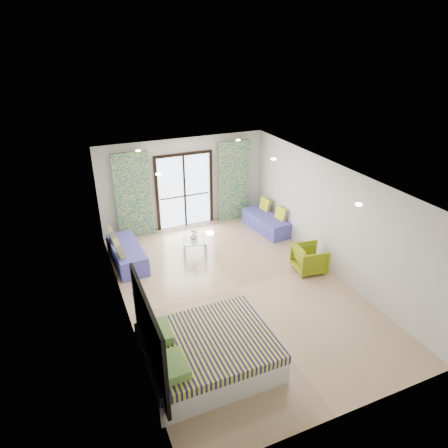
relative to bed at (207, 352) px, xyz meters
name	(u,v)px	position (x,y,z in m)	size (l,w,h in m)	color
floor	(236,288)	(1.48, 1.98, -0.32)	(5.00, 7.50, 0.01)	#A28361
ceiling	(238,178)	(1.48, 1.98, 2.38)	(5.00, 7.50, 0.01)	silver
wall_back	(184,183)	(1.48, 5.73, 1.03)	(5.00, 0.01, 2.70)	silver
wall_front	(349,351)	(1.48, -1.77, 1.03)	(5.00, 0.01, 2.70)	silver
wall_left	(122,260)	(-1.02, 1.98, 1.03)	(0.01, 7.50, 2.70)	silver
wall_right	(331,218)	(3.98, 1.98, 1.03)	(0.01, 7.50, 2.70)	silver
balcony_door	(184,186)	(1.48, 5.70, 0.94)	(1.76, 0.08, 2.28)	black
balcony_rail	(185,196)	(1.48, 5.71, 0.63)	(1.52, 0.03, 0.04)	#595451
curtain_left	(133,196)	(-0.07, 5.55, 0.93)	(1.00, 0.10, 2.50)	silver
curtain_right	(234,181)	(3.03, 5.55, 0.93)	(1.00, 0.10, 2.50)	silver
downlight_a	(210,233)	(0.08, -0.02, 2.35)	(0.12, 0.12, 0.02)	#FFE0B2
downlight_b	(359,204)	(2.88, -0.02, 2.35)	(0.12, 0.12, 0.02)	#FFE0B2
downlight_c	(158,174)	(0.08, 2.98, 2.35)	(0.12, 0.12, 0.02)	#FFE0B2
downlight_d	(274,159)	(2.88, 2.98, 2.35)	(0.12, 0.12, 0.02)	#FFE0B2
downlight_e	(138,151)	(0.08, 4.98, 2.35)	(0.12, 0.12, 0.02)	#FFE0B2
downlight_f	(238,140)	(2.88, 4.98, 2.35)	(0.12, 0.12, 0.02)	#FFE0B2
headboard	(149,335)	(-0.98, 0.00, 0.73)	(0.06, 2.10, 1.50)	black
switch_plate	(132,293)	(-0.99, 1.25, 0.73)	(0.02, 0.10, 0.10)	silver
bed	(207,352)	(0.00, 0.00, 0.00)	(2.23, 1.82, 0.77)	silver
daybed_left	(126,254)	(-0.64, 4.12, -0.05)	(0.77, 1.81, 0.88)	#4A49AE
daybed_right	(266,222)	(3.60, 4.41, -0.06)	(0.85, 1.76, 0.83)	#4A49AE
coffee_table	(195,241)	(1.13, 3.89, 0.06)	(0.79, 0.79, 0.74)	silver
vase	(194,236)	(1.12, 3.90, 0.20)	(0.20, 0.21, 0.20)	white
armchair	(310,258)	(3.47, 1.98, 0.05)	(0.72, 0.67, 0.74)	olive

